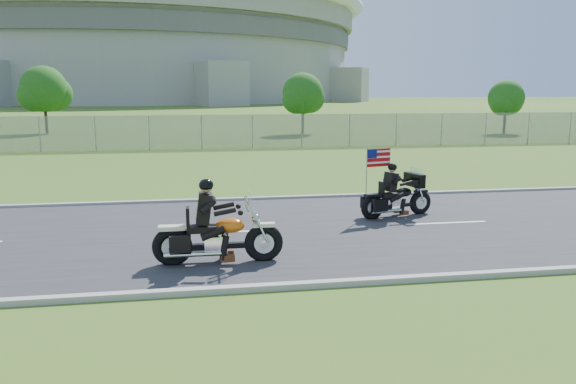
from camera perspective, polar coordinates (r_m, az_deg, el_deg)
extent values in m
plane|color=#2C4C17|center=(14.09, 0.85, -3.97)|extent=(420.00, 420.00, 0.00)
cube|color=#28282B|center=(14.09, 0.85, -3.89)|extent=(120.00, 8.00, 0.04)
cube|color=#9E9B93|center=(17.98, -1.48, -0.64)|extent=(120.00, 0.18, 0.12)
cube|color=#9E9B93|center=(10.29, 4.97, -9.23)|extent=(120.00, 0.18, 0.12)
cube|color=gray|center=(33.61, -13.92, 5.87)|extent=(60.00, 0.03, 2.00)
cylinder|color=#A3A099|center=(184.37, -15.35, 12.11)|extent=(130.00, 130.00, 20.00)
cylinder|color=#605E5B|center=(184.75, -15.46, 14.28)|extent=(132.00, 132.00, 4.00)
cylinder|color=#A3A099|center=(185.29, -15.55, 16.13)|extent=(134.00, 134.00, 6.00)
torus|color=white|center=(185.75, -15.62, 17.35)|extent=(140.40, 140.40, 4.40)
cylinder|color=#382316|center=(44.30, 1.49, 7.54)|extent=(0.22, 0.22, 2.52)
sphere|color=#214F15|center=(44.24, 1.51, 9.99)|extent=(3.20, 3.20, 3.20)
sphere|color=#214F15|center=(44.84, 2.20, 9.53)|extent=(2.40, 2.40, 2.40)
sphere|color=#214F15|center=(43.75, 0.88, 9.39)|extent=(2.24, 2.24, 2.24)
cylinder|color=#382316|center=(48.85, -23.39, 7.13)|extent=(0.22, 0.22, 2.80)
sphere|color=#214F15|center=(48.80, -23.57, 9.59)|extent=(3.60, 3.60, 3.60)
sphere|color=#214F15|center=(49.17, -22.56, 9.19)|extent=(2.70, 2.70, 2.70)
sphere|color=#214F15|center=(48.52, -24.38, 8.94)|extent=(2.52, 2.52, 2.52)
cylinder|color=#382316|center=(48.17, 21.15, 6.91)|extent=(0.22, 0.22, 2.24)
sphere|color=#214F15|center=(48.11, 21.29, 8.91)|extent=(2.80, 2.80, 2.80)
sphere|color=#214F15|center=(48.77, 21.58, 8.52)|extent=(2.10, 2.10, 2.10)
sphere|color=#214F15|center=(47.57, 20.96, 8.44)|extent=(1.96, 1.96, 1.96)
torus|color=black|center=(11.52, -2.48, -5.18)|extent=(0.80, 0.20, 0.80)
torus|color=black|center=(11.46, -11.68, -5.47)|extent=(0.80, 0.20, 0.80)
ellipsoid|color=orange|center=(11.36, -5.91, -3.42)|extent=(0.61, 0.35, 0.30)
cube|color=black|center=(11.36, -8.74, -3.71)|extent=(0.60, 0.33, 0.13)
cube|color=black|center=(11.27, -8.53, -1.63)|extent=(0.26, 0.43, 0.59)
sphere|color=black|center=(11.18, -8.32, 0.71)|extent=(0.29, 0.29, 0.29)
cube|color=silver|center=(11.28, -3.77, -0.79)|extent=(0.05, 0.50, 0.43)
torus|color=black|center=(16.21, 13.28, -1.05)|extent=(0.71, 0.34, 0.69)
torus|color=black|center=(15.31, 8.56, -1.55)|extent=(0.71, 0.34, 0.69)
ellipsoid|color=black|center=(15.80, 11.64, -0.04)|extent=(0.58, 0.42, 0.26)
cube|color=black|center=(15.53, 10.18, -0.31)|extent=(0.57, 0.40, 0.11)
cube|color=black|center=(15.49, 10.37, 1.03)|extent=(0.31, 0.42, 0.51)
sphere|color=black|center=(15.46, 10.56, 2.50)|extent=(0.31, 0.31, 0.25)
cube|color=black|center=(15.95, 12.71, 1.21)|extent=(0.39, 0.77, 0.37)
cube|color=#B70C11|center=(15.40, 9.20, 3.46)|extent=(0.73, 0.21, 0.48)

